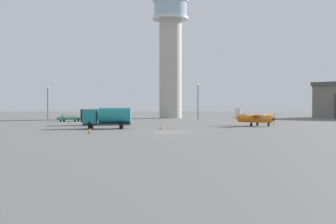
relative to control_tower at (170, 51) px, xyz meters
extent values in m
plane|color=#60605E|center=(-2.10, -60.63, -17.26)|extent=(400.00, 400.00, 0.00)
cylinder|color=#B2AD9E|center=(0.00, 0.00, -4.69)|extent=(5.70, 5.70, 25.13)
cylinder|color=silver|center=(0.00, 0.00, 8.18)|extent=(9.13, 9.13, 0.60)
cylinder|color=#99B7C6|center=(0.00, 0.00, 10.44)|extent=(8.40, 8.40, 3.93)
cylinder|color=silver|center=(0.00, 0.00, 12.66)|extent=(9.13, 9.13, 0.50)
cylinder|color=orange|center=(11.50, -45.39, -16.14)|extent=(5.09, 4.58, 1.14)
cone|color=#38383D|center=(13.84, -47.39, -16.14)|extent=(1.14, 1.14, 0.80)
cube|color=#38383D|center=(13.84, -47.39, -16.14)|extent=(0.10, 0.11, 1.74)
cube|color=orange|center=(11.71, -45.57, -15.48)|extent=(7.00, 7.87, 0.18)
cylinder|color=white|center=(10.75, -46.68, -15.85)|extent=(0.64, 0.73, 1.24)
cylinder|color=white|center=(12.66, -44.45, -15.85)|extent=(0.64, 0.73, 1.24)
cube|color=#99B7C6|center=(12.33, -46.10, -15.83)|extent=(1.36, 1.35, 0.64)
cone|color=orange|center=(9.15, -43.39, -16.05)|extent=(1.53, 1.48, 0.85)
cube|color=white|center=(9.15, -43.39, -15.31)|extent=(0.84, 0.74, 1.56)
cube|color=orange|center=(9.15, -43.39, -15.91)|extent=(2.41, 2.63, 0.09)
cylinder|color=black|center=(13.17, -46.82, -16.98)|extent=(0.47, 0.52, 0.55)
cylinder|color=black|center=(10.70, -46.04, -16.98)|extent=(0.47, 0.52, 0.55)
cylinder|color=black|center=(12.01, -44.50, -16.98)|extent=(0.47, 0.52, 0.55)
cube|color=#38383D|center=(-10.41, -52.56, -16.64)|extent=(6.45, 1.99, 0.24)
cube|color=teal|center=(-12.71, -52.49, -15.59)|extent=(1.86, 2.30, 1.84)
cube|color=#99B7C6|center=(-13.54, -52.47, -15.23)|extent=(0.14, 1.91, 0.92)
cylinder|color=teal|center=(-9.36, -52.60, -15.45)|extent=(4.37, 2.26, 2.13)
cylinder|color=black|center=(-12.68, -53.50, -16.76)|extent=(0.31, 1.01, 1.00)
cylinder|color=black|center=(-12.61, -51.49, -16.76)|extent=(0.31, 1.01, 1.00)
cylinder|color=black|center=(-8.52, -53.63, -16.76)|extent=(0.31, 1.01, 1.00)
cylinder|color=black|center=(-8.46, -51.62, -16.76)|extent=(0.31, 1.01, 1.00)
cube|color=#38383D|center=(-12.55, -41.14, -16.64)|extent=(6.97, 3.15, 0.24)
cube|color=black|center=(-10.17, -40.71, -15.63)|extent=(2.30, 2.78, 1.77)
cube|color=#99B7C6|center=(-9.30, -40.55, -15.28)|extent=(0.45, 2.09, 0.88)
cube|color=black|center=(-13.62, -41.33, -15.61)|extent=(4.91, 3.25, 1.82)
cylinder|color=black|center=(-10.43, -39.62, -16.76)|extent=(0.45, 1.03, 1.00)
cylinder|color=black|center=(-10.03, -41.82, -16.76)|extent=(0.45, 1.03, 1.00)
cylinder|color=black|center=(-14.73, -40.40, -16.76)|extent=(0.45, 1.03, 1.00)
cylinder|color=black|center=(-14.34, -42.60, -16.76)|extent=(0.45, 1.03, 1.00)
cube|color=#287A42|center=(-20.92, -24.67, -16.66)|extent=(4.83, 4.07, 0.55)
cube|color=#99B7C6|center=(-21.11, -24.80, -16.14)|extent=(3.06, 2.81, 0.50)
cylinder|color=black|center=(-20.14, -23.13, -16.94)|extent=(0.50, 0.63, 0.64)
cylinder|color=black|center=(-19.19, -24.55, -16.94)|extent=(0.50, 0.63, 0.64)
cylinder|color=black|center=(-22.65, -24.79, -16.94)|extent=(0.50, 0.63, 0.64)
cylinder|color=black|center=(-21.71, -26.22, -16.94)|extent=(0.50, 0.63, 0.64)
cylinder|color=#38383D|center=(-29.54, -6.84, -13.58)|extent=(0.18, 0.18, 7.36)
sphere|color=#F9E5B2|center=(-29.54, -6.84, -9.68)|extent=(0.44, 0.44, 0.44)
cylinder|color=#38383D|center=(5.09, -20.19, -13.61)|extent=(0.18, 0.18, 7.29)
sphere|color=#F9E5B2|center=(5.09, -20.19, -9.75)|extent=(0.44, 0.44, 0.44)
cube|color=black|center=(-3.19, -53.47, -17.24)|extent=(0.36, 0.36, 0.04)
cone|color=orange|center=(-3.19, -53.47, -16.94)|extent=(0.30, 0.30, 0.55)
cylinder|color=white|center=(-3.19, -53.47, -16.92)|extent=(0.21, 0.21, 0.08)
cube|color=black|center=(-11.31, -62.55, -17.24)|extent=(0.36, 0.36, 0.04)
cone|color=orange|center=(-11.31, -62.55, -16.90)|extent=(0.30, 0.30, 0.63)
cylinder|color=white|center=(-11.31, -62.55, -16.87)|extent=(0.21, 0.21, 0.08)
camera|label=1|loc=(-3.89, -112.40, -14.16)|focal=47.03mm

